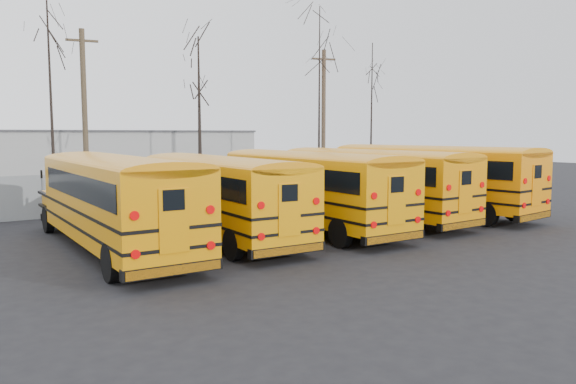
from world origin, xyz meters
TOP-DOWN VIEW (x-y plane):
  - ground at (0.00, 0.00)m, footprint 120.00×120.00m
  - fence at (0.00, 12.00)m, footprint 40.00×0.04m
  - distant_building at (2.00, 32.00)m, footprint 22.00×8.00m
  - bus_a at (-7.61, 2.88)m, footprint 3.00×11.58m
  - bus_b at (-3.76, 3.08)m, footprint 3.09×11.17m
  - bus_c at (0.13, 2.82)m, footprint 2.98×11.49m
  - bus_d at (3.85, 3.23)m, footprint 2.86×11.54m
  - bus_e at (7.45, 3.04)m, footprint 3.94×12.16m
  - utility_pole_left at (-4.69, 16.93)m, footprint 1.69×0.46m
  - utility_pole_right at (11.85, 16.61)m, footprint 1.70×0.60m
  - tree_2 at (-6.82, 15.02)m, footprint 0.26×0.26m
  - tree_3 at (2.53, 17.47)m, footprint 0.26×0.26m
  - tree_4 at (10.56, 15.47)m, footprint 0.26×0.26m
  - tree_5 at (16.95, 17.09)m, footprint 0.26×0.26m

SIDE VIEW (x-z plane):
  - ground at x=0.00m, z-range 0.00..0.00m
  - fence at x=0.00m, z-range 0.00..2.00m
  - bus_b at x=-3.76m, z-range 0.27..3.36m
  - bus_c at x=0.13m, z-range 0.27..3.47m
  - bus_d at x=3.85m, z-range 0.28..3.49m
  - bus_a at x=-7.61m, z-range 0.28..3.49m
  - bus_e at x=7.45m, z-range 0.29..3.63m
  - distant_building at x=2.00m, z-range 0.00..4.00m
  - utility_pole_left at x=-4.69m, z-range 0.13..9.66m
  - tree_3 at x=2.53m, z-range 0.00..9.90m
  - utility_pole_right at x=11.85m, z-range 0.13..9.87m
  - tree_5 at x=16.95m, z-range 0.00..10.74m
  - tree_2 at x=-6.82m, z-range 0.00..11.91m
  - tree_4 at x=10.56m, z-range 0.00..12.35m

